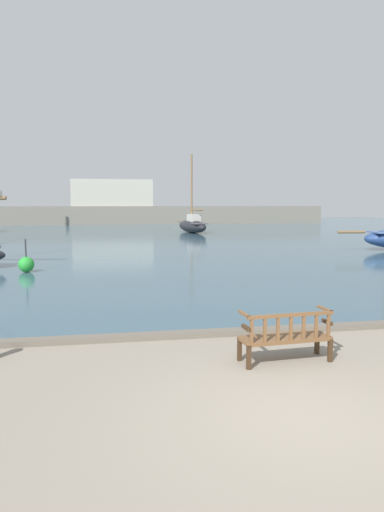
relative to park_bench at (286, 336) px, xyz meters
name	(u,v)px	position (x,y,z in m)	size (l,w,h in m)	color
ground_plane	(302,418)	(-0.57, -2.06, -0.47)	(160.00, 160.00, 0.00)	gray
harbor_water	(135,230)	(-0.57, 41.94, -0.43)	(100.00, 80.00, 0.08)	#385666
quay_edge_kerb	(229,332)	(-0.57, 1.79, -0.41)	(40.00, 0.30, 0.12)	#675F54
park_bench	(286,336)	(0.00, 0.00, 0.00)	(1.63, 0.64, 0.92)	#3D2A19
sailboat_outer_starboard	(192,225)	(4.51, 35.19, 0.33)	(2.60, 7.55, 7.35)	black
channel_buoy	(26,264)	(-6.37, 11.44, -0.07)	(0.62, 0.62, 1.32)	green
far_breakwater	(125,211)	(-1.28, 54.81, 1.39)	(53.90, 2.40, 7.10)	slate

